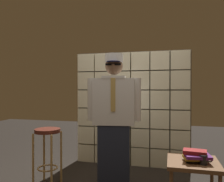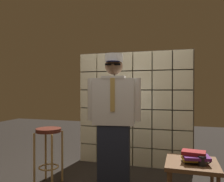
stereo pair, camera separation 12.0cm
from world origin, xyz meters
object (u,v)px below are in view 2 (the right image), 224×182
object	(u,v)px
standing_person	(114,119)
book_stack	(194,157)
bar_stool	(49,142)
coffee_mug	(202,161)
side_table	(192,169)

from	to	relation	value
standing_person	book_stack	size ratio (longest dim) A/B	6.08
bar_stool	coffee_mug	bearing A→B (deg)	-9.46
bar_stool	coffee_mug	world-z (taller)	bar_stool
standing_person	bar_stool	distance (m)	0.96
bar_stool	side_table	bearing A→B (deg)	-7.11
bar_stool	book_stack	xyz separation A→B (m)	(1.85, -0.25, 0.03)
bar_stool	book_stack	world-z (taller)	bar_stool
standing_person	side_table	size ratio (longest dim) A/B	3.24
bar_stool	coffee_mug	xyz separation A→B (m)	(1.92, -0.32, 0.02)
book_stack	bar_stool	bearing A→B (deg)	172.21
standing_person	coffee_mug	distance (m)	1.15
bar_stool	side_table	world-z (taller)	bar_stool
bar_stool	book_stack	size ratio (longest dim) A/B	2.64
standing_person	book_stack	world-z (taller)	standing_person
coffee_mug	side_table	bearing A→B (deg)	135.75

